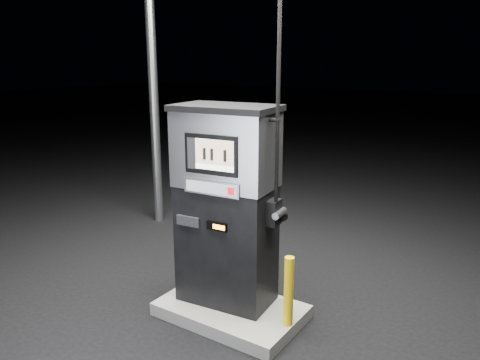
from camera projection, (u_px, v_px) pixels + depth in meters
The scene contains 5 objects.
ground at pixel (231, 316), 5.41m from camera, with size 80.00×80.00×0.00m, color black.
pump_island at pixel (231, 310), 5.39m from camera, with size 1.60×1.00×0.15m, color slate.
fuel_dispenser at pixel (227, 204), 5.21m from camera, with size 1.28×0.79×4.70m.
bollard_left at pixel (185, 267), 5.45m from camera, with size 0.10×0.10×0.77m, color yellow.
bollard_right at pixel (289, 292), 4.87m from camera, with size 0.10×0.10×0.77m, color yellow.
Camera 1 is at (2.77, -3.97, 2.89)m, focal length 35.00 mm.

